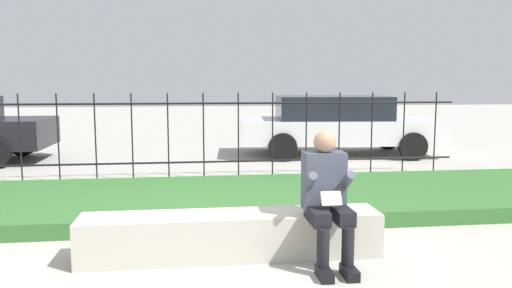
{
  "coord_description": "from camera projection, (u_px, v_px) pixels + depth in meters",
  "views": [
    {
      "loc": [
        -0.19,
        -4.6,
        1.66
      ],
      "look_at": [
        0.72,
        2.5,
        0.77
      ],
      "focal_mm": 35.0,
      "sensor_mm": 36.0,
      "label": 1
    }
  ],
  "objects": [
    {
      "name": "stone_bench",
      "position": [
        232.0,
        238.0,
        4.76
      ],
      "size": [
        2.84,
        0.49,
        0.42
      ],
      "color": "#B7B2A3",
      "rests_on": "ground_plane"
    },
    {
      "name": "ground_plane",
      "position": [
        214.0,
        257.0,
        4.76
      ],
      "size": [
        60.0,
        60.0,
        0.0
      ],
      "primitive_type": "plane",
      "color": "#A8A399"
    },
    {
      "name": "car_parked_right",
      "position": [
        337.0,
        124.0,
        11.37
      ],
      "size": [
        4.62,
        2.27,
        1.34
      ],
      "rotation": [
        0.0,
        0.0,
        -0.09
      ],
      "color": "silver",
      "rests_on": "ground_plane"
    },
    {
      "name": "person_seated_reader",
      "position": [
        327.0,
        193.0,
        4.53
      ],
      "size": [
        0.42,
        0.73,
        1.22
      ],
      "color": "black",
      "rests_on": "ground_plane"
    },
    {
      "name": "grass_berm",
      "position": [
        208.0,
        200.0,
        6.67
      ],
      "size": [
        10.96,
        2.5,
        0.19
      ],
      "color": "#33662D",
      "rests_on": "ground_plane"
    },
    {
      "name": "iron_fence",
      "position": [
        204.0,
        134.0,
        8.51
      ],
      "size": [
        8.96,
        0.03,
        1.48
      ],
      "color": "black",
      "rests_on": "ground_plane"
    }
  ]
}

